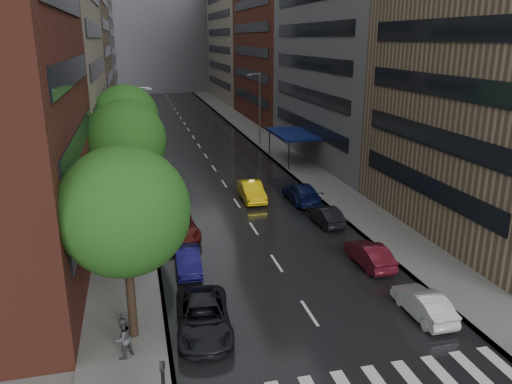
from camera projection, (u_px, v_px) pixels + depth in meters
ground at (341, 361)px, 21.41m from camera, size 220.00×220.00×0.00m
road at (195, 140)px, 67.80m from camera, size 14.00×140.00×0.01m
sidewalk_left at (127, 142)px, 65.72m from camera, size 4.00×140.00×0.15m
sidewalk_right at (259, 136)px, 69.83m from camera, size 4.00×140.00×0.15m
buildings_left at (73, 17)px, 67.80m from camera, size 8.00×108.00×38.00m
buildings_right at (288, 25)px, 72.99m from camera, size 8.05×109.10×36.00m
building_far at (159, 27)px, 126.15m from camera, size 40.00×14.00×32.00m
tree_near at (124, 212)px, 21.21m from camera, size 5.68×5.68×9.06m
tree_mid at (125, 140)px, 35.40m from camera, size 5.77×5.77×9.20m
tree_far at (126, 117)px, 45.06m from camera, size 5.87×5.87×9.35m
taxi at (251, 191)px, 42.45m from camera, size 1.77×4.88×1.60m
parked_cars_left at (185, 250)px, 30.78m from camera, size 2.91×23.42×1.50m
parked_cars_right at (333, 221)px, 35.58m from camera, size 2.33×23.50×1.58m
ped_black_umbrella at (122, 332)px, 21.06m from camera, size 1.14×1.12×2.09m
street_lamp_left at (137, 133)px, 46.04m from camera, size 1.74×0.22×9.00m
street_lamp_right at (259, 107)px, 63.47m from camera, size 1.74×0.22×9.00m
awning at (292, 134)px, 55.00m from camera, size 4.00×8.00×3.12m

